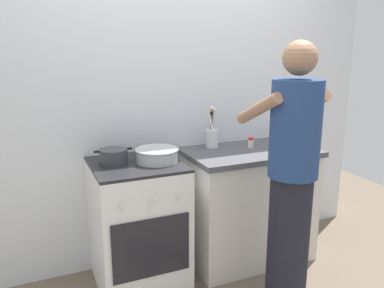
# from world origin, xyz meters

# --- Properties ---
(ground) EXTENTS (6.00, 6.00, 0.00)m
(ground) POSITION_xyz_m (0.00, 0.00, 0.00)
(ground) COLOR #6B5B4C
(back_wall) EXTENTS (3.20, 0.10, 2.50)m
(back_wall) POSITION_xyz_m (0.20, 0.50, 1.25)
(back_wall) COLOR silver
(back_wall) RESTS_ON ground
(countertop) EXTENTS (1.00, 0.60, 0.90)m
(countertop) POSITION_xyz_m (0.55, 0.15, 0.45)
(countertop) COLOR silver
(countertop) RESTS_ON ground
(stove_range) EXTENTS (0.60, 0.62, 0.90)m
(stove_range) POSITION_xyz_m (-0.35, 0.15, 0.45)
(stove_range) COLOR white
(stove_range) RESTS_ON ground
(pot) EXTENTS (0.25, 0.19, 0.10)m
(pot) POSITION_xyz_m (-0.49, 0.20, 0.95)
(pot) COLOR #38383D
(pot) RESTS_ON stove_range
(mixing_bowl) EXTENTS (0.30, 0.30, 0.09)m
(mixing_bowl) POSITION_xyz_m (-0.21, 0.12, 0.95)
(mixing_bowl) COLOR #B7B7BC
(mixing_bowl) RESTS_ON stove_range
(utensil_crock) EXTENTS (0.10, 0.10, 0.33)m
(utensil_crock) POSITION_xyz_m (0.32, 0.34, 1.00)
(utensil_crock) COLOR silver
(utensil_crock) RESTS_ON countertop
(spice_bottle) EXTENTS (0.04, 0.04, 0.08)m
(spice_bottle) POSITION_xyz_m (0.58, 0.20, 0.94)
(spice_bottle) COLOR silver
(spice_bottle) RESTS_ON countertop
(person) EXTENTS (0.41, 0.50, 1.70)m
(person) POSITION_xyz_m (0.44, -0.49, 0.86)
(person) COLOR black
(person) RESTS_ON ground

